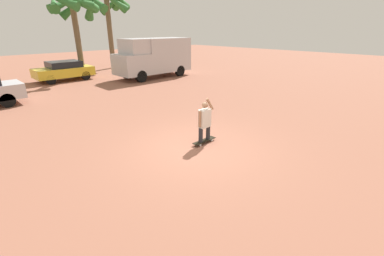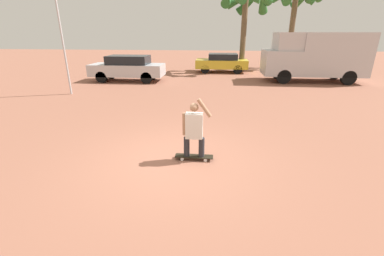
{
  "view_description": "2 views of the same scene",
  "coord_description": "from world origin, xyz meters",
  "px_view_note": "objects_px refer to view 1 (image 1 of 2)",
  "views": [
    {
      "loc": [
        -5.27,
        -5.22,
        3.59
      ],
      "look_at": [
        0.17,
        0.35,
        0.56
      ],
      "focal_mm": 24.0,
      "sensor_mm": 36.0,
      "label": 1
    },
    {
      "loc": [
        1.01,
        -5.47,
        2.92
      ],
      "look_at": [
        0.39,
        0.73,
        0.58
      ],
      "focal_mm": 24.0,
      "sensor_mm": 36.0,
      "label": 2
    }
  ],
  "objects_px": {
    "skateboard": "(204,141)",
    "palm_tree_center_background": "(73,7)",
    "person_skateboarder": "(205,120)",
    "camper_van": "(154,56)",
    "parked_car_yellow": "(64,70)",
    "palm_tree_near_van": "(107,5)"
  },
  "relations": [
    {
      "from": "skateboard",
      "to": "parked_car_yellow",
      "type": "height_order",
      "value": "parked_car_yellow"
    },
    {
      "from": "skateboard",
      "to": "palm_tree_near_van",
      "type": "xyz_separation_m",
      "value": [
        6.58,
        18.31,
        5.52
      ]
    },
    {
      "from": "palm_tree_near_van",
      "to": "palm_tree_center_background",
      "type": "xyz_separation_m",
      "value": [
        -4.27,
        -3.04,
        -0.59
      ]
    },
    {
      "from": "palm_tree_near_van",
      "to": "person_skateboarder",
      "type": "bearing_deg",
      "value": -109.78
    },
    {
      "from": "person_skateboarder",
      "to": "parked_car_yellow",
      "type": "bearing_deg",
      "value": 87.01
    },
    {
      "from": "skateboard",
      "to": "palm_tree_center_background",
      "type": "relative_size",
      "value": 0.15
    },
    {
      "from": "parked_car_yellow",
      "to": "palm_tree_center_background",
      "type": "distance_m",
      "value": 4.55
    },
    {
      "from": "person_skateboarder",
      "to": "skateboard",
      "type": "bearing_deg",
      "value": 0.0
    },
    {
      "from": "skateboard",
      "to": "person_skateboarder",
      "type": "relative_size",
      "value": 0.64
    },
    {
      "from": "person_skateboarder",
      "to": "parked_car_yellow",
      "type": "relative_size",
      "value": 0.37
    },
    {
      "from": "person_skateboarder",
      "to": "palm_tree_near_van",
      "type": "relative_size",
      "value": 0.21
    },
    {
      "from": "skateboard",
      "to": "palm_tree_near_van",
      "type": "distance_m",
      "value": 20.22
    },
    {
      "from": "skateboard",
      "to": "person_skateboarder",
      "type": "height_order",
      "value": "person_skateboarder"
    },
    {
      "from": "camper_van",
      "to": "palm_tree_near_van",
      "type": "distance_m",
      "value": 8.05
    },
    {
      "from": "person_skateboarder",
      "to": "parked_car_yellow",
      "type": "height_order",
      "value": "person_skateboarder"
    },
    {
      "from": "parked_car_yellow",
      "to": "palm_tree_center_background",
      "type": "height_order",
      "value": "palm_tree_center_background"
    },
    {
      "from": "palm_tree_center_background",
      "to": "camper_van",
      "type": "bearing_deg",
      "value": -43.9
    },
    {
      "from": "camper_van",
      "to": "palm_tree_center_background",
      "type": "height_order",
      "value": "palm_tree_center_background"
    },
    {
      "from": "skateboard",
      "to": "camper_van",
      "type": "height_order",
      "value": "camper_van"
    },
    {
      "from": "camper_van",
      "to": "parked_car_yellow",
      "type": "distance_m",
      "value": 6.68
    },
    {
      "from": "person_skateboarder",
      "to": "camper_van",
      "type": "relative_size",
      "value": 0.24
    },
    {
      "from": "camper_van",
      "to": "parked_car_yellow",
      "type": "bearing_deg",
      "value": 148.2
    }
  ]
}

